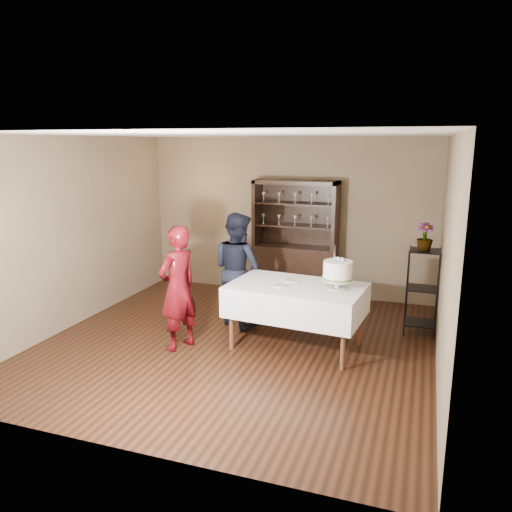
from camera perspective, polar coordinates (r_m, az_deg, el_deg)
The scene contains 14 objects.
floor at distance 6.72m, azimuth -2.25°, elevation -9.98°, with size 5.00×5.00×0.00m, color black.
ceiling at distance 6.19m, azimuth -2.47°, elevation 13.71°, with size 5.00×5.00×0.00m, color silver.
back_wall at distance 8.66m, azimuth 3.70°, elevation 4.49°, with size 5.00×0.02×2.70m, color brown.
wall_left at distance 7.58m, azimuth -20.26°, elevation 2.52°, with size 0.02×5.00×2.70m, color brown.
wall_right at distance 5.90m, azimuth 20.88°, elevation -0.29°, with size 0.02×5.00×2.70m, color brown.
china_hutch at distance 8.50m, azimuth 4.48°, elevation -0.39°, with size 1.40×0.48×2.00m.
plant_etagere at distance 7.23m, azimuth 18.47°, elevation -3.51°, with size 0.42×0.42×1.20m.
cake_table at distance 6.40m, azimuth 4.63°, elevation -5.04°, with size 1.77×1.19×0.84m.
woman at distance 6.41m, azimuth -8.91°, elevation -3.64°, with size 0.59×0.38×1.61m, color #350409.
man at distance 7.19m, azimuth -2.11°, elevation -1.50°, with size 0.80×0.62×1.65m, color black.
cake at distance 6.20m, azimuth 9.32°, elevation -1.75°, with size 0.40×0.40×0.55m.
plate_near at distance 6.28m, azimuth 2.75°, elevation -3.40°, with size 0.18×0.18×0.01m, color beige.
plate_far at distance 6.53m, azimuth 4.01°, elevation -2.78°, with size 0.19×0.19×0.01m, color beige.
potted_plant at distance 7.04m, azimuth 18.75°, elevation 2.09°, with size 0.21×0.21×0.37m, color #537337.
Camera 1 is at (2.26, -5.76, 2.61)m, focal length 35.00 mm.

